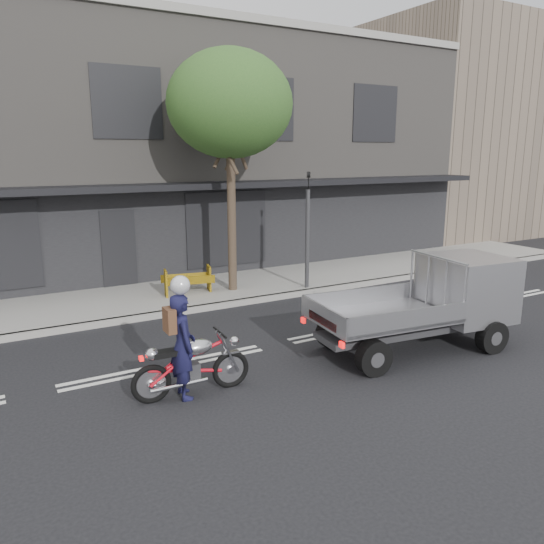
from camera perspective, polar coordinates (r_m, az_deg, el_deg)
The scene contains 11 objects.
ground at distance 10.95m, azimuth -5.19°, elevation -8.90°, with size 80.00×80.00×0.00m, color black.
sidewalk at distance 15.12m, azimuth -12.61°, elevation -2.72°, with size 32.00×3.20×0.15m, color gray.
kerb at distance 13.65m, azimuth -10.61°, elevation -4.31°, with size 32.00×0.20×0.15m, color gray.
building_main at distance 21.01m, azimuth -18.60°, elevation 12.03°, with size 26.00×10.00×8.00m, color slate.
building_neighbour at distance 31.75m, azimuth 20.59°, elevation 13.72°, with size 14.00×10.00×10.00m, color brown.
street_tree at distance 14.96m, azimuth -4.57°, elevation 17.50°, with size 3.40×3.40×6.74m.
traffic_light_pole at distance 15.34m, azimuth 3.83°, elevation 3.80°, with size 0.12×0.12×3.50m.
motorcycle at distance 9.15m, azimuth -8.62°, elevation -9.76°, with size 2.07×0.60×1.06m.
rider at distance 8.98m, azimuth -9.60°, elevation -7.86°, with size 0.65×0.43×1.79m, color #131234.
flatbed_ute at distance 11.81m, azimuth 18.77°, elevation -2.17°, with size 4.42×2.17×1.97m.
construction_barrier at distance 14.86m, azimuth -8.76°, elevation -1.01°, with size 1.37×0.55×0.77m, color #F1B50C, non-canonical shape.
Camera 1 is at (-4.15, -9.29, 4.03)m, focal length 35.00 mm.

